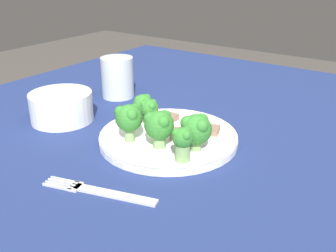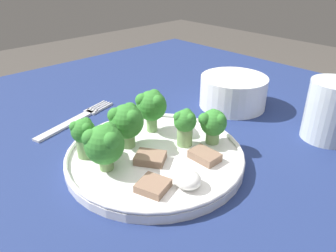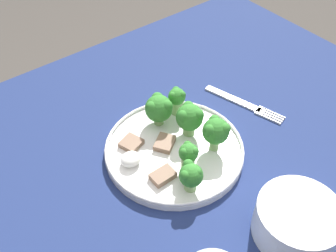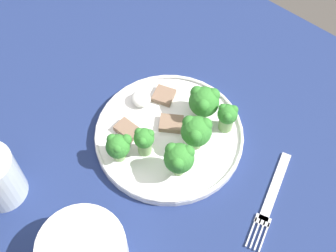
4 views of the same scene
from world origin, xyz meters
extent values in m
cube|color=navy|center=(0.00, 0.00, 0.76)|extent=(1.17, 0.95, 0.03)
cylinder|color=brown|center=(0.53, -0.42, 0.37)|extent=(0.06, 0.06, 0.74)
cylinder|color=white|center=(-0.06, -0.08, 0.78)|extent=(0.25, 0.25, 0.01)
torus|color=white|center=(-0.06, -0.08, 0.79)|extent=(0.25, 0.25, 0.01)
cube|color=silver|center=(-0.24, -0.12, 0.77)|extent=(0.05, 0.13, 0.00)
cube|color=silver|center=(-0.26, -0.06, 0.77)|extent=(0.03, 0.02, 0.00)
cube|color=silver|center=(-0.26, -0.04, 0.77)|extent=(0.02, 0.05, 0.00)
cube|color=silver|center=(-0.26, -0.04, 0.77)|extent=(0.02, 0.05, 0.00)
cube|color=silver|center=(-0.27, -0.04, 0.77)|extent=(0.02, 0.05, 0.00)
cube|color=silver|center=(-0.28, -0.04, 0.77)|extent=(0.02, 0.05, 0.00)
cylinder|color=#7FA866|center=(-0.07, -0.15, 0.79)|extent=(0.02, 0.02, 0.02)
sphere|color=#337F2D|center=(-0.07, -0.15, 0.82)|extent=(0.05, 0.05, 0.05)
sphere|color=#337F2D|center=(-0.06, -0.15, 0.83)|extent=(0.02, 0.02, 0.02)
sphere|color=#337F2D|center=(-0.08, -0.14, 0.83)|extent=(0.02, 0.02, 0.02)
sphere|color=#337F2D|center=(-0.08, -0.17, 0.83)|extent=(0.02, 0.02, 0.02)
cylinder|color=#7FA866|center=(-0.10, -0.10, 0.79)|extent=(0.02, 0.02, 0.02)
sphere|color=#337F2D|center=(-0.10, -0.10, 0.82)|extent=(0.05, 0.05, 0.05)
sphere|color=#337F2D|center=(-0.09, -0.10, 0.83)|extent=(0.02, 0.02, 0.02)
sphere|color=#337F2D|center=(-0.11, -0.08, 0.83)|extent=(0.02, 0.02, 0.02)
sphere|color=#337F2D|center=(-0.11, -0.11, 0.83)|extent=(0.02, 0.02, 0.02)
cylinder|color=#7FA866|center=(-0.02, 0.00, 0.79)|extent=(0.02, 0.02, 0.02)
sphere|color=#337F2D|center=(-0.02, 0.00, 0.81)|extent=(0.04, 0.04, 0.04)
sphere|color=#337F2D|center=(-0.01, 0.00, 0.82)|extent=(0.02, 0.02, 0.02)
sphere|color=#337F2D|center=(-0.03, 0.01, 0.82)|extent=(0.02, 0.02, 0.02)
sphere|color=#337F2D|center=(-0.03, -0.01, 0.82)|extent=(0.02, 0.02, 0.02)
cylinder|color=#7FA866|center=(-0.05, -0.03, 0.80)|extent=(0.02, 0.02, 0.03)
sphere|color=#337F2D|center=(-0.05, -0.03, 0.82)|extent=(0.03, 0.03, 0.03)
sphere|color=#337F2D|center=(-0.04, -0.03, 0.83)|extent=(0.01, 0.01, 0.01)
sphere|color=#337F2D|center=(-0.05, -0.03, 0.83)|extent=(0.01, 0.01, 0.01)
sphere|color=#337F2D|center=(-0.05, -0.04, 0.83)|extent=(0.01, 0.01, 0.01)
cylinder|color=#7FA866|center=(-0.12, -0.16, 0.80)|extent=(0.02, 0.02, 0.03)
sphere|color=#337F2D|center=(-0.12, -0.16, 0.82)|extent=(0.03, 0.03, 0.03)
sphere|color=#337F2D|center=(-0.11, -0.16, 0.83)|extent=(0.01, 0.01, 0.01)
sphere|color=#337F2D|center=(-0.12, -0.15, 0.83)|extent=(0.01, 0.01, 0.01)
sphere|color=#337F2D|center=(-0.12, -0.17, 0.83)|extent=(0.01, 0.01, 0.01)
cylinder|color=#7FA866|center=(-0.11, -0.04, 0.80)|extent=(0.02, 0.02, 0.03)
sphere|color=#337F2D|center=(-0.11, -0.04, 0.83)|extent=(0.05, 0.05, 0.05)
sphere|color=#337F2D|center=(-0.10, -0.04, 0.84)|extent=(0.02, 0.02, 0.02)
sphere|color=#337F2D|center=(-0.12, -0.03, 0.84)|extent=(0.02, 0.02, 0.02)
sphere|color=#337F2D|center=(-0.12, -0.05, 0.84)|extent=(0.02, 0.02, 0.02)
cube|color=#846651|center=(0.00, -0.04, 0.79)|extent=(0.04, 0.03, 0.01)
cube|color=#846651|center=(0.00, -0.14, 0.79)|extent=(0.04, 0.04, 0.01)
cube|color=#846651|center=(-0.05, -0.10, 0.79)|extent=(0.05, 0.05, 0.01)
ellipsoid|color=white|center=(0.02, -0.10, 0.79)|extent=(0.04, 0.03, 0.02)
camera|label=1|loc=(-0.58, -0.46, 1.08)|focal=42.00mm
camera|label=2|loc=(0.24, -0.34, 1.03)|focal=35.00mm
camera|label=3|loc=(0.24, 0.28, 1.31)|focal=42.00mm
camera|label=4|loc=(-0.32, 0.23, 1.45)|focal=50.00mm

